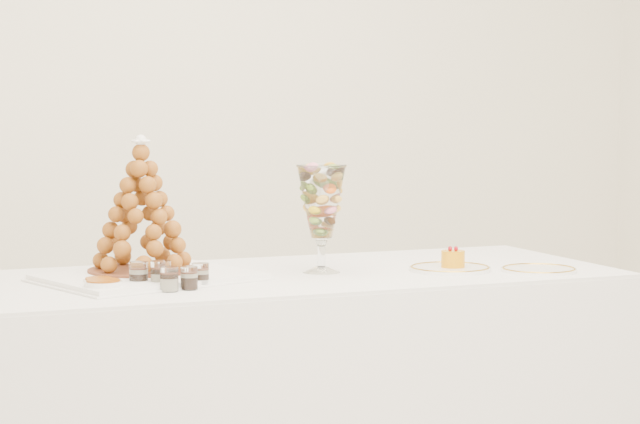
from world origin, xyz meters
name	(u,v)px	position (x,y,z in m)	size (l,w,h in m)	color
buffet_table	(278,402)	(-0.09, 0.35, 0.38)	(2.01, 0.81, 0.76)	white
lace_tray	(149,277)	(-0.47, 0.36, 0.77)	(0.55, 0.41, 0.02)	white
macaron_vase	(321,203)	(0.04, 0.34, 0.97)	(0.14, 0.14, 0.32)	white
cake_plate	(450,269)	(0.41, 0.23, 0.77)	(0.24, 0.24, 0.01)	white
spare_plate	(539,270)	(0.65, 0.12, 0.77)	(0.22, 0.22, 0.01)	white
verrine_a	(139,274)	(-0.53, 0.25, 0.80)	(0.05, 0.05, 0.07)	white
verrine_b	(161,274)	(-0.48, 0.21, 0.80)	(0.05, 0.05, 0.07)	white
verrine_c	(200,275)	(-0.37, 0.20, 0.79)	(0.05, 0.05, 0.06)	white
verrine_d	(169,279)	(-0.47, 0.14, 0.80)	(0.05, 0.05, 0.07)	white
verrine_e	(189,278)	(-0.41, 0.15, 0.79)	(0.05, 0.05, 0.06)	white
ramekin_back	(98,284)	(-0.64, 0.27, 0.78)	(0.08, 0.08, 0.02)	white
ramekin_front	(103,287)	(-0.64, 0.18, 0.78)	(0.10, 0.10, 0.03)	white
croquembouche	(142,205)	(-0.47, 0.44, 0.97)	(0.31, 0.31, 0.39)	brown
mousse_cake	(453,259)	(0.42, 0.23, 0.80)	(0.07, 0.07, 0.06)	orange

